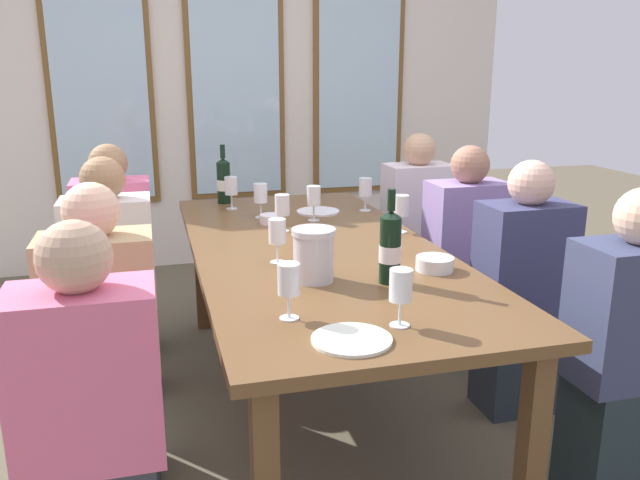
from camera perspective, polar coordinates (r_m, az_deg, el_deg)
name	(u,v)px	position (r m, az deg, el deg)	size (l,w,h in m)	color
ground_plane	(316,404)	(3.00, -0.39, -14.35)	(12.00, 12.00, 0.00)	brown
back_wall_with_windows	(235,70)	(4.93, -7.58, 14.70)	(4.21, 0.10, 2.90)	silver
dining_table	(315,262)	(2.73, -0.42, -1.99)	(1.01, 2.26, 0.74)	brown
white_plate_0	(352,339)	(1.80, 2.82, -8.81)	(0.23, 0.23, 0.01)	white
white_plate_1	(318,212)	(3.36, -0.18, 2.55)	(0.22, 0.22, 0.01)	white
metal_pitcher	(314,254)	(2.26, -0.57, -1.30)	(0.16, 0.16, 0.19)	silver
wine_bottle_0	(224,181)	(3.61, -8.55, 5.23)	(0.08, 0.08, 0.33)	black
wine_bottle_1	(390,247)	(2.25, 6.25, -0.61)	(0.08, 0.08, 0.33)	black
tasting_bowl_0	(435,264)	(2.43, 10.16, -2.09)	(0.14, 0.14, 0.05)	white
tasting_bowl_1	(271,219)	(3.12, -4.35, 1.87)	(0.11, 0.11, 0.04)	white
wine_glass_0	(231,187)	(3.45, -7.90, 4.72)	(0.07, 0.07, 0.17)	white
wine_glass_1	(401,207)	(2.95, 7.24, 2.89)	(0.07, 0.07, 0.17)	white
wine_glass_2	(261,194)	(3.23, -5.30, 4.09)	(0.07, 0.07, 0.17)	white
wine_glass_3	(365,188)	(3.38, 4.06, 4.63)	(0.07, 0.07, 0.17)	white
wine_glass_4	(401,287)	(1.87, 7.19, -4.14)	(0.07, 0.07, 0.17)	white
wine_glass_5	(277,232)	(2.47, -3.82, 0.69)	(0.07, 0.07, 0.17)	white
wine_glass_6	(314,197)	(3.15, -0.56, 3.80)	(0.07, 0.07, 0.17)	white
wine_glass_7	(289,281)	(1.91, -2.79, -3.62)	(0.07, 0.07, 0.17)	white
wine_glass_8	(282,207)	(2.94, -3.38, 2.95)	(0.07, 0.07, 0.17)	white
seated_person_0	(104,347)	(2.41, -18.65, -8.96)	(0.38, 0.24, 1.11)	#22332D
seated_person_1	(521,295)	(2.90, 17.46, -4.72)	(0.38, 0.24, 1.11)	#2A323B
seated_person_2	(92,431)	(1.91, -19.58, -15.66)	(0.38, 0.24, 1.11)	#33343C
seated_person_3	(626,358)	(2.43, 25.50, -9.46)	(0.38, 0.24, 1.11)	#233033
seated_person_4	(112,287)	(3.01, -17.98, -4.00)	(0.38, 0.24, 1.11)	#2C2236
seated_person_5	(464,261)	(3.33, 12.68, -1.82)	(0.38, 0.24, 1.11)	#34343A
seated_person_6	(116,257)	(3.47, -17.65, -1.49)	(0.38, 0.24, 1.11)	#223232
seated_person_7	(416,232)	(3.86, 8.53, 0.72)	(0.38, 0.24, 1.11)	#25272E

